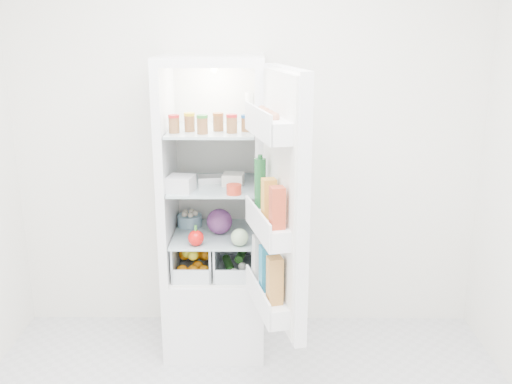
{
  "coord_description": "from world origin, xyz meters",
  "views": [
    {
      "loc": [
        0.07,
        -2.08,
        1.95
      ],
      "look_at": [
        0.05,
        0.95,
        1.07
      ],
      "focal_mm": 40.0,
      "sensor_mm": 36.0,
      "label": 1
    }
  ],
  "objects_px": {
    "fridge_door": "(279,207)",
    "red_cabbage": "(219,221)",
    "mushroom_bowl": "(190,221)",
    "refrigerator": "(216,242)"
  },
  "relations": [
    {
      "from": "red_cabbage",
      "to": "mushroom_bowl",
      "type": "height_order",
      "value": "red_cabbage"
    },
    {
      "from": "red_cabbage",
      "to": "fridge_door",
      "type": "xyz_separation_m",
      "value": [
        0.34,
        -0.56,
        0.27
      ]
    },
    {
      "from": "mushroom_bowl",
      "to": "fridge_door",
      "type": "relative_size",
      "value": 0.12
    },
    {
      "from": "fridge_door",
      "to": "mushroom_bowl",
      "type": "bearing_deg",
      "value": 24.03
    },
    {
      "from": "refrigerator",
      "to": "mushroom_bowl",
      "type": "relative_size",
      "value": 11.8
    },
    {
      "from": "fridge_door",
      "to": "red_cabbage",
      "type": "bearing_deg",
      "value": 17.57
    },
    {
      "from": "refrigerator",
      "to": "fridge_door",
      "type": "xyz_separation_m",
      "value": [
        0.37,
        -0.63,
        0.43
      ]
    },
    {
      "from": "red_cabbage",
      "to": "fridge_door",
      "type": "distance_m",
      "value": 0.71
    },
    {
      "from": "mushroom_bowl",
      "to": "red_cabbage",
      "type": "bearing_deg",
      "value": -34.16
    },
    {
      "from": "red_cabbage",
      "to": "refrigerator",
      "type": "bearing_deg",
      "value": 114.23
    }
  ]
}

